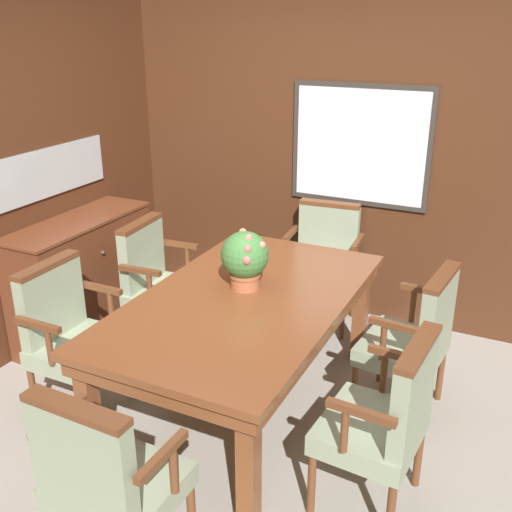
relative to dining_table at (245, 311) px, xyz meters
The scene contains 11 objects.
ground_plane 0.71m from the dining_table, 86.17° to the right, with size 14.00×14.00×0.00m, color #A39E93.
wall_back 1.70m from the dining_table, 89.43° to the left, with size 7.20×0.08×2.45m.
dining_table is the anchor object (origin of this frame).
chair_head_far 1.35m from the dining_table, 89.52° to the left, with size 0.59×0.50×0.95m.
chair_left_far 1.03m from the dining_table, 155.10° to the left, with size 0.49×0.59×0.95m.
chair_right_near 1.06m from the dining_table, 23.55° to the right, with size 0.49×0.59×0.95m.
chair_head_near 1.32m from the dining_table, 88.79° to the right, with size 0.57×0.47×0.95m.
chair_right_far 1.02m from the dining_table, 24.14° to the left, with size 0.50×0.60×0.95m.
chair_left_near 1.06m from the dining_table, 155.58° to the right, with size 0.46×0.57×0.95m.
potted_plant 0.31m from the dining_table, 115.63° to the left, with size 0.28×0.28×0.36m.
sideboard_cabinet 1.59m from the dining_table, 167.44° to the left, with size 0.43×1.21×0.91m.
Camera 1 is at (1.42, -2.57, 2.28)m, focal length 42.00 mm.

